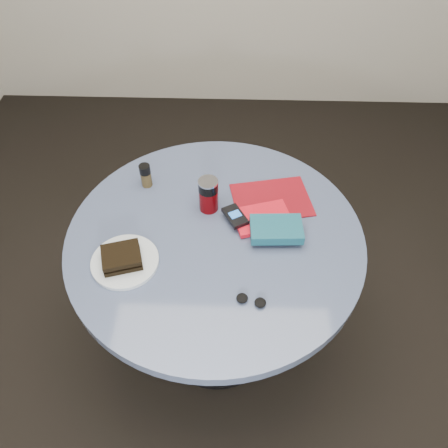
{
  "coord_description": "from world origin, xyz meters",
  "views": [
    {
      "loc": [
        0.06,
        -0.95,
        1.87
      ],
      "look_at": [
        0.03,
        0.0,
        0.8
      ],
      "focal_mm": 35.0,
      "sensor_mm": 36.0,
      "label": 1
    }
  ],
  "objects_px": {
    "novel": "(276,229)",
    "sandwich": "(122,257)",
    "mp3_player": "(235,216)",
    "headphones": "(251,300)",
    "plate": "(125,261)",
    "red_book": "(262,218)",
    "soda_can": "(208,195)",
    "table": "(216,263)",
    "magazine": "(271,200)",
    "pepper_grinder": "(146,175)"
  },
  "relations": [
    {
      "from": "red_book",
      "to": "magazine",
      "type": "bearing_deg",
      "value": 53.62
    },
    {
      "from": "plate",
      "to": "mp3_player",
      "type": "xyz_separation_m",
      "value": [
        0.34,
        0.19,
        0.02
      ]
    },
    {
      "from": "novel",
      "to": "sandwich",
      "type": "bearing_deg",
      "value": -167.61
    },
    {
      "from": "magazine",
      "to": "red_book",
      "type": "bearing_deg",
      "value": -121.12
    },
    {
      "from": "plate",
      "to": "headphones",
      "type": "xyz_separation_m",
      "value": [
        0.4,
        -0.13,
        0.0
      ]
    },
    {
      "from": "sandwich",
      "to": "mp3_player",
      "type": "xyz_separation_m",
      "value": [
        0.35,
        0.19,
        -0.01
      ]
    },
    {
      "from": "novel",
      "to": "headphones",
      "type": "relative_size",
      "value": 1.78
    },
    {
      "from": "pepper_grinder",
      "to": "magazine",
      "type": "relative_size",
      "value": 0.34
    },
    {
      "from": "plate",
      "to": "soda_can",
      "type": "xyz_separation_m",
      "value": [
        0.25,
        0.25,
        0.06
      ]
    },
    {
      "from": "sandwich",
      "to": "magazine",
      "type": "height_order",
      "value": "sandwich"
    },
    {
      "from": "sandwich",
      "to": "red_book",
      "type": "bearing_deg",
      "value": 24.19
    },
    {
      "from": "table",
      "to": "mp3_player",
      "type": "height_order",
      "value": "mp3_player"
    },
    {
      "from": "soda_can",
      "to": "red_book",
      "type": "relative_size",
      "value": 0.67
    },
    {
      "from": "table",
      "to": "red_book",
      "type": "bearing_deg",
      "value": 21.84
    },
    {
      "from": "plate",
      "to": "soda_can",
      "type": "relative_size",
      "value": 1.67
    },
    {
      "from": "table",
      "to": "novel",
      "type": "distance_m",
      "value": 0.28
    },
    {
      "from": "sandwich",
      "to": "headphones",
      "type": "xyz_separation_m",
      "value": [
        0.4,
        -0.13,
        -0.02
      ]
    },
    {
      "from": "pepper_grinder",
      "to": "magazine",
      "type": "distance_m",
      "value": 0.47
    },
    {
      "from": "plate",
      "to": "soda_can",
      "type": "distance_m",
      "value": 0.36
    },
    {
      "from": "novel",
      "to": "soda_can",
      "type": "bearing_deg",
      "value": 148.74
    },
    {
      "from": "sandwich",
      "to": "magazine",
      "type": "xyz_separation_m",
      "value": [
        0.48,
        0.3,
        -0.03
      ]
    },
    {
      "from": "sandwich",
      "to": "red_book",
      "type": "xyz_separation_m",
      "value": [
        0.44,
        0.2,
        -0.02
      ]
    },
    {
      "from": "soda_can",
      "to": "headphones",
      "type": "bearing_deg",
      "value": -69.17
    },
    {
      "from": "plate",
      "to": "red_book",
      "type": "xyz_separation_m",
      "value": [
        0.44,
        0.19,
        0.01
      ]
    },
    {
      "from": "soda_can",
      "to": "headphones",
      "type": "xyz_separation_m",
      "value": [
        0.15,
        -0.38,
        -0.05
      ]
    },
    {
      "from": "plate",
      "to": "table",
      "type": "bearing_deg",
      "value": 25.01
    },
    {
      "from": "headphones",
      "to": "plate",
      "type": "bearing_deg",
      "value": 161.64
    },
    {
      "from": "sandwich",
      "to": "pepper_grinder",
      "type": "distance_m",
      "value": 0.37
    },
    {
      "from": "red_book",
      "to": "mp3_player",
      "type": "height_order",
      "value": "mp3_player"
    },
    {
      "from": "novel",
      "to": "magazine",
      "type": "bearing_deg",
      "value": 89.45
    },
    {
      "from": "soda_can",
      "to": "novel",
      "type": "height_order",
      "value": "soda_can"
    },
    {
      "from": "red_book",
      "to": "plate",
      "type": "bearing_deg",
      "value": -172.7
    },
    {
      "from": "plate",
      "to": "pepper_grinder",
      "type": "relative_size",
      "value": 2.3
    },
    {
      "from": "plate",
      "to": "pepper_grinder",
      "type": "height_order",
      "value": "pepper_grinder"
    },
    {
      "from": "magazine",
      "to": "headphones",
      "type": "bearing_deg",
      "value": -111.63
    },
    {
      "from": "soda_can",
      "to": "table",
      "type": "bearing_deg",
      "value": -77.22
    },
    {
      "from": "sandwich",
      "to": "headphones",
      "type": "height_order",
      "value": "sandwich"
    },
    {
      "from": "magazine",
      "to": "red_book",
      "type": "height_order",
      "value": "red_book"
    },
    {
      "from": "pepper_grinder",
      "to": "novel",
      "type": "bearing_deg",
      "value": -26.97
    },
    {
      "from": "table",
      "to": "sandwich",
      "type": "bearing_deg",
      "value": -154.54
    },
    {
      "from": "magazine",
      "to": "headphones",
      "type": "relative_size",
      "value": 2.85
    },
    {
      "from": "plate",
      "to": "red_book",
      "type": "distance_m",
      "value": 0.48
    },
    {
      "from": "mp3_player",
      "to": "plate",
      "type": "bearing_deg",
      "value": -151.59
    },
    {
      "from": "table",
      "to": "soda_can",
      "type": "distance_m",
      "value": 0.26
    },
    {
      "from": "magazine",
      "to": "headphones",
      "type": "distance_m",
      "value": 0.43
    },
    {
      "from": "magazine",
      "to": "mp3_player",
      "type": "bearing_deg",
      "value": -151.55
    },
    {
      "from": "pepper_grinder",
      "to": "red_book",
      "type": "bearing_deg",
      "value": -21.53
    },
    {
      "from": "plate",
      "to": "mp3_player",
      "type": "distance_m",
      "value": 0.39
    },
    {
      "from": "pepper_grinder",
      "to": "novel",
      "type": "relative_size",
      "value": 0.55
    },
    {
      "from": "sandwich",
      "to": "pepper_grinder",
      "type": "bearing_deg",
      "value": 86.64
    }
  ]
}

